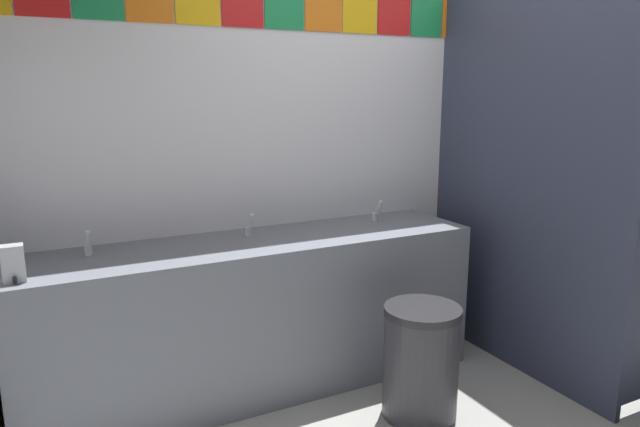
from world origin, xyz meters
The scene contains 9 objects.
wall_back centered at (0.00, 1.47, 1.44)m, with size 4.47×0.09×2.87m.
vanity_counter centered at (-0.94, 1.13, 0.44)m, with size 2.50×0.59×0.86m.
faucet_left centered at (-1.77, 1.22, 0.91)m, with size 0.04×0.10×0.14m.
faucet_center centered at (-0.94, 1.22, 0.91)m, with size 0.04×0.10×0.14m.
faucet_right centered at (-0.10, 1.22, 0.91)m, with size 0.04×0.10×0.14m.
soap_dispenser centered at (-2.09, 0.96, 0.94)m, with size 0.09×0.09×0.16m.
stall_divider centered at (0.71, 0.43, 1.12)m, with size 0.92×1.48×2.24m.
toilet centered at (1.13, 0.97, 0.30)m, with size 0.39×0.49×0.74m.
trash_bin centered at (-0.30, 0.48, 0.30)m, with size 0.39×0.39×0.59m.
Camera 1 is at (-1.98, -1.70, 1.65)m, focal length 32.11 mm.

